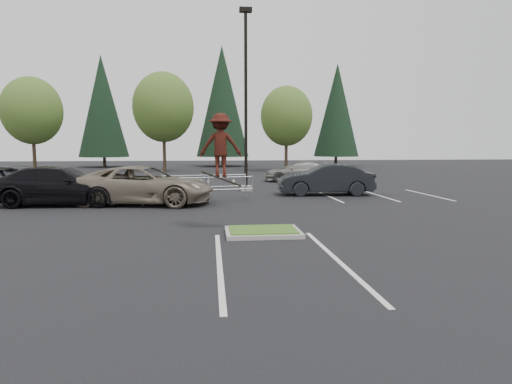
{
  "coord_description": "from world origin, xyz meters",
  "views": [
    {
      "loc": [
        -1.53,
        -12.33,
        2.63
      ],
      "look_at": [
        -0.05,
        1.5,
        1.09
      ],
      "focal_mm": 30.0,
      "sensor_mm": 36.0,
      "label": 1
    }
  ],
  "objects": [
    {
      "name": "conif_b",
      "position": [
        0.0,
        40.5,
        7.85
      ],
      "size": [
        6.38,
        6.38,
        14.5
      ],
      "color": "#38281C",
      "rests_on": "ground"
    },
    {
      "name": "skateboarder",
      "position": [
        -1.2,
        0.91,
        2.6
      ],
      "size": [
        1.31,
        0.82,
        2.26
      ],
      "rotation": [
        0.0,
        0.0,
        3.07
      ],
      "color": "black",
      "rests_on": "ground"
    },
    {
      "name": "car_l_grey",
      "position": [
        -11.5,
        11.5,
        0.81
      ],
      "size": [
        5.15,
        3.38,
        1.63
      ],
      "primitive_type": "imported",
      "rotation": [
        0.0,
        0.0,
        1.24
      ],
      "color": "#424449",
      "rests_on": "ground"
    },
    {
      "name": "car_l_black",
      "position": [
        -8.0,
        7.02,
        0.84
      ],
      "size": [
        5.9,
        2.59,
        1.69
      ],
      "primitive_type": "imported",
      "rotation": [
        0.0,
        0.0,
        1.53
      ],
      "color": "black",
      "rests_on": "ground"
    },
    {
      "name": "decid_b",
      "position": [
        -6.01,
        30.53,
        6.04
      ],
      "size": [
        5.89,
        5.89,
        9.64
      ],
      "color": "#38281C",
      "rests_on": "ground"
    },
    {
      "name": "light_pole",
      "position": [
        0.5,
        12.0,
        4.56
      ],
      "size": [
        0.7,
        0.6,
        10.12
      ],
      "color": "#9D9992",
      "rests_on": "ground"
    },
    {
      "name": "stall_lines",
      "position": [
        -1.35,
        6.02,
        0.0
      ],
      "size": [
        22.62,
        17.6,
        0.01
      ],
      "color": "silver",
      "rests_on": "ground"
    },
    {
      "name": "car_far_silver",
      "position": [
        4.77,
        18.0,
        0.7
      ],
      "size": [
        4.86,
        2.06,
        1.4
      ],
      "primitive_type": "imported",
      "rotation": [
        0.0,
        0.0,
        4.69
      ],
      "color": "gray",
      "rests_on": "ground"
    },
    {
      "name": "conif_a",
      "position": [
        -14.0,
        40.0,
        7.1
      ],
      "size": [
        5.72,
        5.72,
        13.0
      ],
      "color": "#38281C",
      "rests_on": "ground"
    },
    {
      "name": "car_l_tan",
      "position": [
        -4.5,
        7.0,
        0.85
      ],
      "size": [
        6.53,
        3.88,
        1.7
      ],
      "primitive_type": "imported",
      "rotation": [
        0.0,
        0.0,
        1.39
      ],
      "color": "gray",
      "rests_on": "ground"
    },
    {
      "name": "cart_corral",
      "position": [
        -2.18,
        7.93,
        0.75
      ],
      "size": [
        4.38,
        2.13,
        1.19
      ],
      "rotation": [
        0.0,
        0.0,
        0.15
      ],
      "color": "gray",
      "rests_on": "ground"
    },
    {
      "name": "grass_median",
      "position": [
        0.0,
        0.0,
        0.08
      ],
      "size": [
        2.2,
        1.6,
        0.16
      ],
      "color": "#9D9992",
      "rests_on": "ground"
    },
    {
      "name": "ground",
      "position": [
        0.0,
        0.0,
        0.0
      ],
      "size": [
        120.0,
        120.0,
        0.0
      ],
      "primitive_type": "plane",
      "color": "black",
      "rests_on": "ground"
    },
    {
      "name": "decid_c",
      "position": [
        5.99,
        29.83,
        5.25
      ],
      "size": [
        5.12,
        5.12,
        8.38
      ],
      "color": "#38281C",
      "rests_on": "ground"
    },
    {
      "name": "conif_c",
      "position": [
        14.0,
        39.5,
        6.85
      ],
      "size": [
        5.5,
        5.5,
        12.5
      ],
      "color": "#38281C",
      "rests_on": "ground"
    },
    {
      "name": "car_r_charc",
      "position": [
        4.5,
        9.57,
        0.81
      ],
      "size": [
        5.04,
        2.1,
        1.62
      ],
      "primitive_type": "imported",
      "rotation": [
        0.0,
        0.0,
        4.63
      ],
      "color": "black",
      "rests_on": "ground"
    },
    {
      "name": "decid_a",
      "position": [
        -18.01,
        30.03,
        5.58
      ],
      "size": [
        5.44,
        5.44,
        8.91
      ],
      "color": "#38281C",
      "rests_on": "ground"
    }
  ]
}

